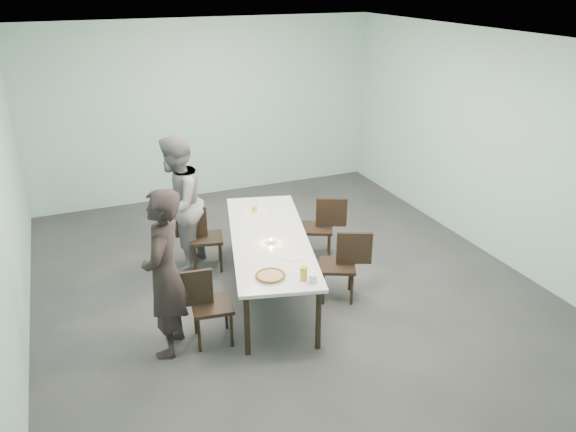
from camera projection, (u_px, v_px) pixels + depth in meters
name	position (u px, v px, depth m)	size (l,w,h in m)	color
ground	(284.00, 284.00, 7.17)	(7.00, 7.00, 0.00)	#333335
room_shell	(283.00, 129.00, 6.36)	(6.02, 7.02, 3.01)	#ACD8D3
table	(269.00, 241.00, 6.73)	(1.52, 2.74, 0.75)	white
chair_near_left	(204.00, 301.00, 5.86)	(0.63, 0.47, 0.87)	black
chair_far_left	(200.00, 234.00, 7.37)	(0.65, 0.51, 0.87)	black
chair_near_right	(344.00, 261.00, 6.68)	(0.65, 0.56, 0.87)	black
chair_far_right	(323.00, 224.00, 7.67)	(0.65, 0.56, 0.87)	black
diner_near	(165.00, 274.00, 5.59)	(0.65, 0.43, 1.80)	black
diner_far	(177.00, 204.00, 7.22)	(0.89, 0.69, 1.82)	gray
pizza	(270.00, 276.00, 5.81)	(0.34, 0.34, 0.04)	white
side_plate	(293.00, 258.00, 6.21)	(0.18, 0.18, 0.01)	white
beer_glass	(304.00, 273.00, 5.74)	(0.08, 0.08, 0.15)	gold
water_tumbler	(313.00, 279.00, 5.71)	(0.08, 0.08, 0.09)	silver
tealight	(271.00, 241.00, 6.55)	(0.06, 0.06, 0.05)	silver
amber_tumbler	(254.00, 209.00, 7.39)	(0.07, 0.07, 0.08)	gold
menu	(256.00, 210.00, 7.45)	(0.30, 0.22, 0.01)	silver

